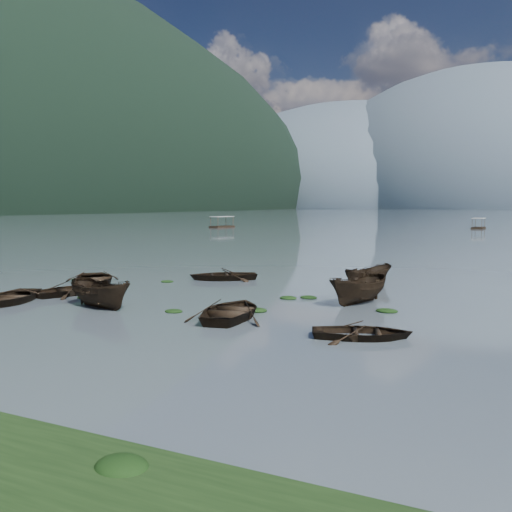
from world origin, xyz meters
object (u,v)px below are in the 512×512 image
at_px(pontoon_left, 222,228).
at_px(rowboat_0, 11,302).
at_px(pontoon_centre, 478,229).
at_px(rowboat_3, 232,318).

bearing_deg(pontoon_left, rowboat_0, -57.48).
relative_size(pontoon_left, pontoon_centre, 1.09).
bearing_deg(rowboat_3, rowboat_0, -4.39).
height_order(rowboat_0, pontoon_centre, pontoon_centre).
distance_m(pontoon_left, pontoon_centre, 56.80).
xyz_separation_m(pontoon_left, pontoon_centre, (53.31, 19.59, 0.00)).
xyz_separation_m(rowboat_3, pontoon_centre, (0.88, 110.10, 0.00)).
distance_m(rowboat_0, pontoon_centre, 112.58).
xyz_separation_m(rowboat_0, pontoon_left, (-39.69, 92.17, 0.00)).
bearing_deg(rowboat_0, pontoon_left, 89.28).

